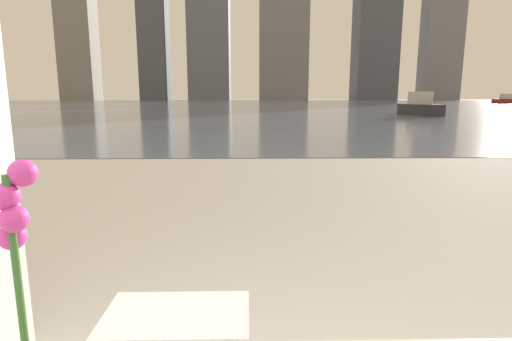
# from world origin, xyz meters

# --- Properties ---
(harbor_water) EXTENTS (180.00, 110.00, 0.01)m
(harbor_water) POSITION_xyz_m (0.00, 62.00, 0.01)
(harbor_water) COLOR slate
(harbor_water) RESTS_ON ground_plane
(harbor_boat_1) EXTENTS (1.34, 3.57, 1.32)m
(harbor_boat_1) POSITION_xyz_m (9.73, 23.12, 0.48)
(harbor_boat_1) COLOR #2D2D33
(harbor_boat_1) RESTS_ON harbor_water
(harbor_boat_2) EXTENTS (2.59, 4.16, 1.48)m
(harbor_boat_2) POSITION_xyz_m (39.56, 61.50, 0.53)
(harbor_boat_2) COLOR maroon
(harbor_boat_2) RESTS_ON harbor_water
(skyline_tower_2) EXTENTS (11.27, 13.46, 44.22)m
(skyline_tower_2) POSITION_xyz_m (-10.81, 118.00, 22.11)
(skyline_tower_2) COLOR slate
(skyline_tower_2) RESTS_ON ground_plane
(skyline_tower_4) EXTENTS (11.53, 9.28, 41.32)m
(skyline_tower_4) POSITION_xyz_m (36.36, 118.00, 20.66)
(skyline_tower_4) COLOR #4C515B
(skyline_tower_4) RESTS_ON ground_plane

